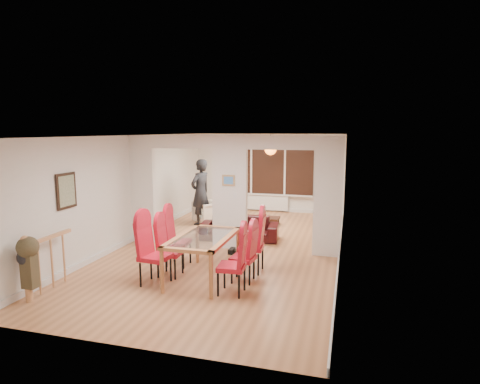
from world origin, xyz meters
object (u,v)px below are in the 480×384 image
at_px(dining_table, 203,257).
at_px(dining_chair_rb, 243,254).
at_px(dining_chair_la, 155,252).
at_px(coffee_table, 262,221).
at_px(armchair, 208,212).
at_px(dining_chair_lb, 170,248).
at_px(bowl, 260,217).
at_px(dining_chair_lc, 178,239).
at_px(dining_chair_rc, 251,243).
at_px(dining_chair_ra, 231,262).
at_px(sofa, 239,228).
at_px(television, 323,216).
at_px(person, 201,192).
at_px(bottle, 263,213).

bearing_deg(dining_table, dining_chair_rb, 5.08).
relative_size(dining_chair_la, coffee_table, 1.19).
height_order(armchair, coffee_table, armchair).
bearing_deg(dining_chair_lb, coffee_table, 76.37).
relative_size(dining_chair_lb, bowl, 4.48).
bearing_deg(dining_chair_lc, armchair, 97.22).
height_order(dining_chair_lc, bowl, dining_chair_lc).
distance_m(dining_chair_rc, armchair, 4.25).
bearing_deg(coffee_table, dining_table, -91.79).
bearing_deg(bowl, dining_chair_la, -99.76).
bearing_deg(dining_chair_ra, coffee_table, 91.65).
bearing_deg(dining_chair_ra, sofa, 98.51).
height_order(armchair, television, armchair).
relative_size(dining_chair_rb, person, 0.54).
relative_size(dining_chair_lc, television, 1.14).
distance_m(dining_chair_la, dining_chair_lb, 0.47).
xyz_separation_m(dining_chair_lb, dining_chair_rb, (1.39, 0.08, -0.02)).
xyz_separation_m(dining_table, dining_chair_rc, (0.75, 0.61, 0.17)).
bearing_deg(television, dining_chair_rc, 178.86).
height_order(dining_chair_ra, bowl, dining_chair_ra).
bearing_deg(dining_chair_rb, coffee_table, 103.44).
bearing_deg(dining_chair_rc, armchair, 117.46).
distance_m(dining_chair_rc, bottle, 3.84).
bearing_deg(bowl, person, -167.45).
bearing_deg(dining_chair_lb, dining_chair_la, -101.87).
bearing_deg(dining_chair_rc, dining_chair_lb, -160.01).
distance_m(sofa, bowl, 1.60).
distance_m(dining_chair_la, bottle, 4.97).
xyz_separation_m(bottle, bowl, (-0.07, -0.03, -0.12)).
height_order(television, coffee_table, television).
bearing_deg(dining_chair_ra, dining_chair_lc, 138.38).
bearing_deg(dining_chair_ra, armchair, 109.56).
relative_size(dining_chair_lc, sofa, 0.57).
relative_size(dining_chair_ra, sofa, 0.57).
distance_m(sofa, television, 2.82).
bearing_deg(bottle, dining_chair_la, -100.49).
relative_size(dining_table, dining_chair_rc, 1.49).
bearing_deg(television, sofa, 150.06).
xyz_separation_m(dining_table, dining_chair_lc, (-0.75, 0.57, 0.15)).
distance_m(dining_chair_rb, television, 4.91).
bearing_deg(dining_table, dining_chair_lb, -178.68).
bearing_deg(dining_chair_ra, dining_chair_rb, 80.88).
distance_m(dining_chair_la, sofa, 3.34).
height_order(dining_table, dining_chair_rc, dining_chair_rc).
distance_m(dining_chair_lc, armchair, 3.74).
bearing_deg(sofa, coffee_table, 75.81).
distance_m(dining_chair_rb, person, 4.58).
bearing_deg(dining_chair_lb, dining_chair_ra, -23.85).
xyz_separation_m(dining_chair_lb, dining_chair_rc, (1.41, 0.62, 0.05)).
bearing_deg(dining_chair_ra, dining_chair_rc, 82.18).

